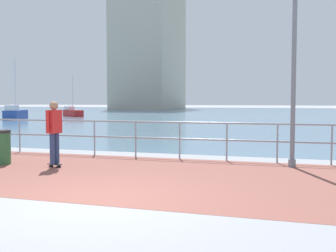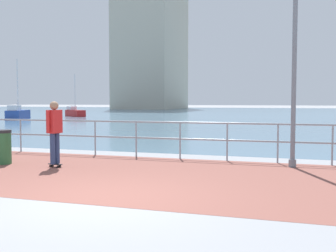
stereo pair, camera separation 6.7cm
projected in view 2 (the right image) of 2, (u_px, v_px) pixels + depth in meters
The scene contains 10 objects.
ground at pixel (265, 116), 45.27m from camera, with size 220.00×220.00×0.00m, color gray.
brick_paving at pixel (147, 175), 9.38m from camera, with size 28.00×5.62×0.01m, color brown.
harbor_water at pixel (271, 113), 54.88m from camera, with size 180.00×88.00×0.00m, color slate.
waterfront_railing at pixel (180, 133), 12.01m from camera, with size 25.25×0.06×1.11m.
lamppost at pixel (297, 50), 10.46m from camera, with size 0.47×0.78×5.48m.
skateboarder at pixel (55, 128), 10.44m from camera, with size 0.41×0.56×1.70m.
trash_bin at pixel (3, 147), 11.01m from camera, with size 0.46×0.46×0.93m.
sailboat_red at pixel (18, 114), 37.46m from camera, with size 2.64×4.14×5.58m.
sailboat_navy at pixel (75, 112), 44.71m from camera, with size 3.26×2.76×4.62m.
tower_brick at pixel (152, 28), 87.34m from camera, with size 11.62×17.87×36.21m.
Camera 2 is at (3.26, -6.42, 1.72)m, focal length 43.41 mm.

